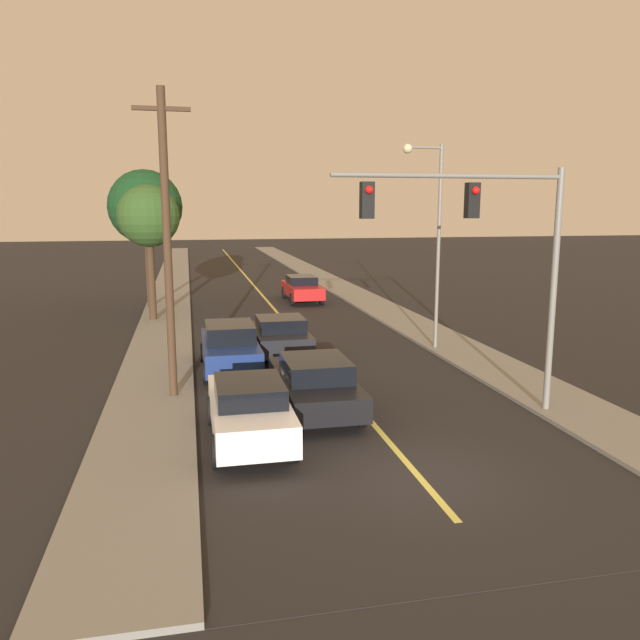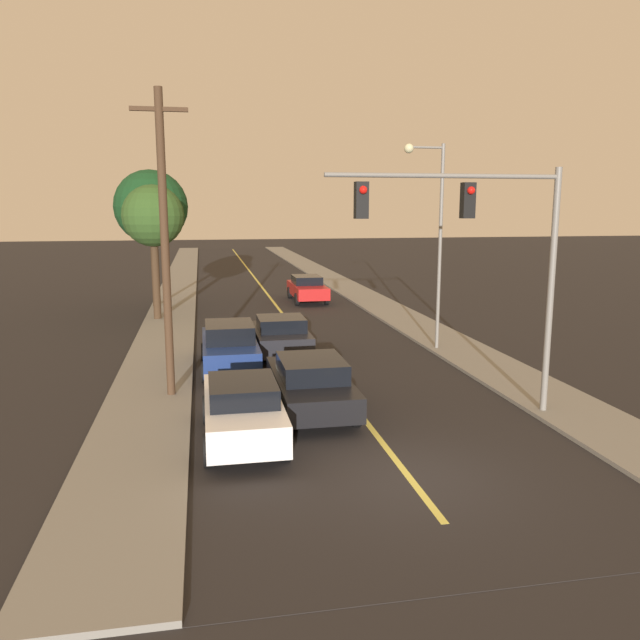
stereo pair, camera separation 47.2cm
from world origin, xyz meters
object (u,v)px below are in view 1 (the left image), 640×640
Objects in this scene: car_near_lane_front at (315,383)px; car_outer_lane_front at (249,409)px; streetlamp_right at (431,222)px; utility_pole_left at (167,241)px; tree_left_far at (148,217)px; car_far_oncoming at (302,288)px; car_outer_lane_second at (230,347)px; tree_left_near at (145,207)px; car_near_lane_second at (280,336)px; traffic_signal_mast at (487,238)px.

car_outer_lane_front is (-2.03, -1.96, 0.02)m from car_near_lane_front.
utility_pole_left is (-9.85, -4.49, -0.40)m from streetlamp_right.
car_far_oncoming is at bearing 31.04° from tree_left_far.
car_far_oncoming is 0.63× the size of streetlamp_right.
utility_pole_left reaches higher than car_outer_lane_second.
tree_left_near is at bearing 131.25° from streetlamp_right.
tree_left_far reaches higher than car_near_lane_second.
car_near_lane_front is 0.98× the size of car_far_oncoming.
car_far_oncoming is (3.37, 20.53, 0.00)m from car_near_lane_front.
car_near_lane_second is 14.25m from car_far_oncoming.
tree_left_far is at bearing 141.26° from streetlamp_right.
car_outer_lane_front reaches higher than car_near_lane_second.
car_near_lane_second is at bearing -66.66° from tree_left_near.
tree_left_near is at bearing 103.59° from car_outer_lane_second.
car_outer_lane_second reaches higher than car_near_lane_second.
streetlamp_right is (1.63, 7.94, 0.22)m from traffic_signal_mast.
traffic_signal_mast reaches higher than car_near_lane_second.
traffic_signal_mast is at bearing -64.89° from tree_left_near.
car_outer_lane_second is at bearing 70.85° from car_far_oncoming.
car_far_oncoming is 20.31m from utility_pole_left.
car_outer_lane_second is at bearing 57.58° from utility_pole_left.
car_outer_lane_second is 9.88m from traffic_signal_mast.
tree_left_far is (-8.55, -5.14, 4.38)m from car_far_oncoming.
car_near_lane_front reaches higher than car_far_oncoming.
tree_left_far reaches higher than car_far_oncoming.
car_outer_lane_second is at bearing -169.26° from streetlamp_right.
car_outer_lane_second is at bearing 90.00° from car_outer_lane_front.
car_near_lane_second is at bearing 76.76° from car_outer_lane_front.
utility_pole_left is 1.16× the size of tree_left_near.
traffic_signal_mast is (4.30, -8.15, 4.08)m from car_near_lane_second.
utility_pole_left is 13.47m from tree_left_far.
car_near_lane_second is (-0.00, 6.68, -0.00)m from car_near_lane_front.
car_near_lane_second is 8.88m from car_outer_lane_front.
car_far_oncoming is at bearing 68.52° from utility_pole_left.
streetlamp_right is 10.84m from utility_pole_left.
traffic_signal_mast is at bearing -45.46° from car_outer_lane_second.
traffic_signal_mast is at bearing -60.66° from tree_left_far.
traffic_signal_mast reaches higher than car_outer_lane_second.
streetlamp_right is at bearing -48.75° from tree_left_near.
car_near_lane_front is 6.10m from traffic_signal_mast.
car_outer_lane_second is 11.71m from tree_left_far.
tree_left_far is (-11.10, 8.91, 0.09)m from streetlamp_right.
tree_left_far is at bearing 108.59° from car_near_lane_front.
tree_left_far reaches higher than car_outer_lane_second.
car_near_lane_second is 0.46× the size of utility_pole_left.
tree_left_near is (-8.94, -0.95, 4.86)m from car_far_oncoming.
utility_pole_left is at bearing 157.24° from traffic_signal_mast.
car_near_lane_second is 0.84× the size of car_outer_lane_second.
car_far_oncoming is at bearing 76.49° from car_outer_lane_front.
car_near_lane_second is at bearing 40.16° from car_outer_lane_second.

